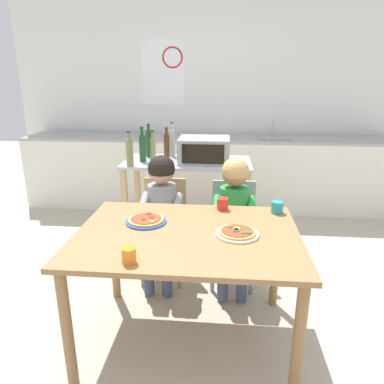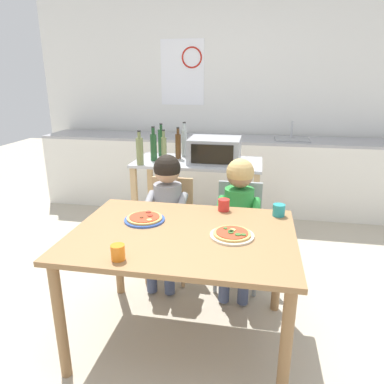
{
  "view_description": "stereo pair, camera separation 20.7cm",
  "coord_description": "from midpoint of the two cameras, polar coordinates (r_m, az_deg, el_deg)",
  "views": [
    {
      "loc": [
        0.2,
        -1.89,
        1.61
      ],
      "look_at": [
        0.0,
        0.3,
        0.9
      ],
      "focal_mm": 33.35,
      "sensor_mm": 36.0,
      "label": 1
    },
    {
      "loc": [
        0.4,
        -1.86,
        1.61
      ],
      "look_at": [
        0.0,
        0.3,
        0.9
      ],
      "focal_mm": 33.35,
      "sensor_mm": 36.0,
      "label": 2
    }
  ],
  "objects": [
    {
      "name": "bottle_slim_sauce",
      "position": [
        3.49,
        -4.9,
        7.93
      ],
      "size": [
        0.06,
        0.06,
        0.33
      ],
      "color": "#ADB7B2",
      "rests_on": "kitchen_island_cart"
    },
    {
      "name": "kitchen_island_cart",
      "position": [
        3.39,
        -2.46,
        0.34
      ],
      "size": [
        1.17,
        0.57,
        0.86
      ],
      "color": "#B7BABF",
      "rests_on": "ground"
    },
    {
      "name": "child_in_green_shirt",
      "position": [
        2.67,
        4.57,
        -2.46
      ],
      "size": [
        0.32,
        0.42,
        1.02
      ],
      "color": "#424C6B",
      "rests_on": "ground"
    },
    {
      "name": "dining_chair_left",
      "position": [
        2.94,
        -6.49,
        -4.72
      ],
      "size": [
        0.36,
        0.36,
        0.81
      ],
      "color": "tan",
      "rests_on": "ground"
    },
    {
      "name": "bottle_clear_vinegar",
      "position": [
        3.39,
        -5.83,
        7.35
      ],
      "size": [
        0.05,
        0.05,
        0.3
      ],
      "color": "#4C2D14",
      "rests_on": "kitchen_island_cart"
    },
    {
      "name": "drinking_cup_orange",
      "position": [
        1.8,
        -13.37,
        -9.91
      ],
      "size": [
        0.07,
        0.07,
        0.08
      ],
      "primitive_type": "cylinder",
      "color": "orange",
      "rests_on": "dining_table"
    },
    {
      "name": "dining_chair_right",
      "position": [
        2.86,
        4.51,
        -5.32
      ],
      "size": [
        0.36,
        0.36,
        0.81
      ],
      "color": "gray",
      "rests_on": "ground"
    },
    {
      "name": "pizza_plate_blue_rimmed",
      "position": [
        2.25,
        -9.99,
        -4.55
      ],
      "size": [
        0.25,
        0.25,
        0.03
      ],
      "color": "#3356B7",
      "rests_on": "dining_table"
    },
    {
      "name": "drinking_cup_teal",
      "position": [
        2.4,
        11.09,
        -2.44
      ],
      "size": [
        0.08,
        0.08,
        0.08
      ],
      "primitive_type": "cylinder",
      "color": "teal",
      "rests_on": "dining_table"
    },
    {
      "name": "dining_table",
      "position": [
        2.13,
        -3.55,
        -8.89
      ],
      "size": [
        1.3,
        0.95,
        0.75
      ],
      "color": "olive",
      "rests_on": "ground"
    },
    {
      "name": "pizza_plate_cream",
      "position": [
        2.05,
        4.38,
        -6.58
      ],
      "size": [
        0.25,
        0.25,
        0.03
      ],
      "color": "beige",
      "rests_on": "dining_table"
    },
    {
      "name": "drinking_cup_red",
      "position": [
        2.42,
        2.49,
        -1.95
      ],
      "size": [
        0.08,
        0.08,
        0.08
      ],
      "primitive_type": "cylinder",
      "color": "red",
      "rests_on": "dining_table"
    },
    {
      "name": "bottle_squat_spirits",
      "position": [
        3.33,
        -8.08,
        6.93
      ],
      "size": [
        0.05,
        0.05,
        0.28
      ],
      "color": "olive",
      "rests_on": "kitchen_island_cart"
    },
    {
      "name": "bottle_tall_green_wine",
      "position": [
        3.52,
        -8.6,
        7.77
      ],
      "size": [
        0.06,
        0.06,
        0.32
      ],
      "color": "#1E4723",
      "rests_on": "kitchen_island_cart"
    },
    {
      "name": "bottle_brown_beer",
      "position": [
        3.31,
        -9.73,
        7.07
      ],
      "size": [
        0.06,
        0.06,
        0.32
      ],
      "color": "#1E4723",
      "rests_on": "kitchen_island_cart"
    },
    {
      "name": "ground_plane",
      "position": [
        3.43,
        -0.48,
        -9.98
      ],
      "size": [
        11.35,
        11.35,
        0.0
      ],
      "primitive_type": "plane",
      "color": "#B7AD99"
    },
    {
      "name": "toaster_oven",
      "position": [
        3.27,
        0.15,
        6.76
      ],
      "size": [
        0.46,
        0.39,
        0.22
      ],
      "color": "#999BA0",
      "rests_on": "kitchen_island_cart"
    },
    {
      "name": "kitchen_counter",
      "position": [
        4.52,
        1.2,
        3.17
      ],
      "size": [
        4.55,
        0.6,
        1.09
      ],
      "color": "silver",
      "rests_on": "ground"
    },
    {
      "name": "bottle_dark_olive_oil",
      "position": [
        3.17,
        -11.83,
        6.33
      ],
      "size": [
        0.06,
        0.06,
        0.3
      ],
      "color": "olive",
      "rests_on": "kitchen_island_cart"
    },
    {
      "name": "back_wall_tiled",
      "position": [
        4.79,
        1.59,
        14.98
      ],
      "size": [
        5.06,
        0.14,
        2.7
      ],
      "color": "white",
      "rests_on": "ground"
    },
    {
      "name": "child_in_grey_shirt",
      "position": [
        2.76,
        -7.11,
        -1.81
      ],
      "size": [
        0.32,
        0.42,
        1.02
      ],
      "color": "#424C6B",
      "rests_on": "ground"
    }
  ]
}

